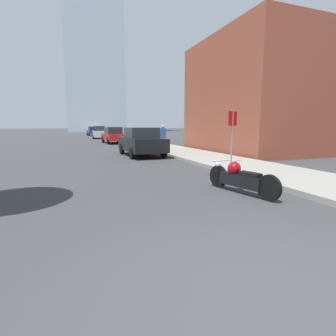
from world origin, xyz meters
TOP-DOWN VIEW (x-y plane):
  - ground_plane at (0.00, 0.00)m, footprint 400.00×400.00m
  - sidewalk at (5.07, 40.00)m, footprint 3.06×240.00m
  - brick_storefront at (12.16, 13.00)m, footprint 10.72×8.78m
  - distant_tower at (6.41, 87.28)m, footprint 16.75×16.75m
  - motorcycle at (2.38, 3.93)m, footprint 0.75×2.26m
  - parked_car_black at (2.22, 13.20)m, footprint 2.03×4.32m
  - parked_car_red at (2.46, 25.14)m, footprint 1.96×4.63m
  - parked_car_silver at (2.25, 36.32)m, footprint 2.09×4.48m
  - parked_car_blue at (2.38, 48.08)m, footprint 2.10×3.97m
  - stop_sign at (4.85, 7.98)m, footprint 0.57×0.26m
  - pedestrian at (4.30, 15.34)m, footprint 0.36×0.23m

SIDE VIEW (x-z plane):
  - ground_plane at x=0.00m, z-range 0.00..0.00m
  - sidewalk at x=5.07m, z-range 0.00..0.15m
  - motorcycle at x=2.38m, z-range 0.00..0.79m
  - parked_car_red at x=2.46m, z-range 0.00..1.63m
  - parked_car_black at x=2.22m, z-range 0.01..1.64m
  - parked_car_blue at x=2.38m, z-range 0.00..1.65m
  - parked_car_silver at x=2.25m, z-range -0.01..1.72m
  - pedestrian at x=4.30m, z-range 0.17..1.82m
  - stop_sign at x=4.85m, z-range 0.55..2.73m
  - brick_storefront at x=12.16m, z-range 0.00..7.25m
  - distant_tower at x=6.41m, z-range 0.00..76.72m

